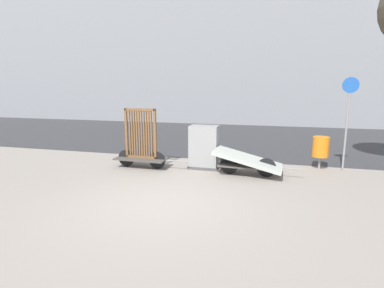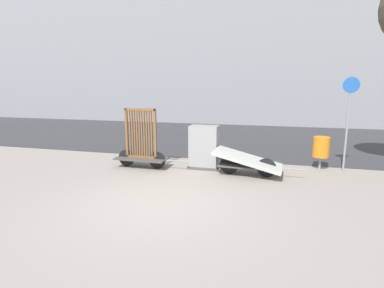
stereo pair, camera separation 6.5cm
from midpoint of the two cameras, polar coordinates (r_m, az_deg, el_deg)
ground_plane at (r=6.68m, az=-6.04°, el=-11.05°), size 60.00×60.00×0.00m
road_strip at (r=15.20m, az=6.15°, el=1.40°), size 56.00×9.89×0.01m
building_facade at (r=22.08m, az=9.35°, el=18.28°), size 48.00×4.00×10.78m
bike_cart_with_bedframe at (r=9.38m, az=-9.83°, el=-0.75°), size 2.32×0.75×1.84m
bike_cart_with_mattress at (r=8.62m, az=10.35°, el=-3.21°), size 2.48×1.08×0.73m
utility_cabinet at (r=9.20m, az=2.09°, el=-0.85°), size 0.92×0.59×1.32m
trash_bin at (r=9.81m, az=23.14°, el=-0.51°), size 0.47×0.47×1.01m
sign_post at (r=9.79m, az=27.39°, el=5.19°), size 0.45×0.06×2.80m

